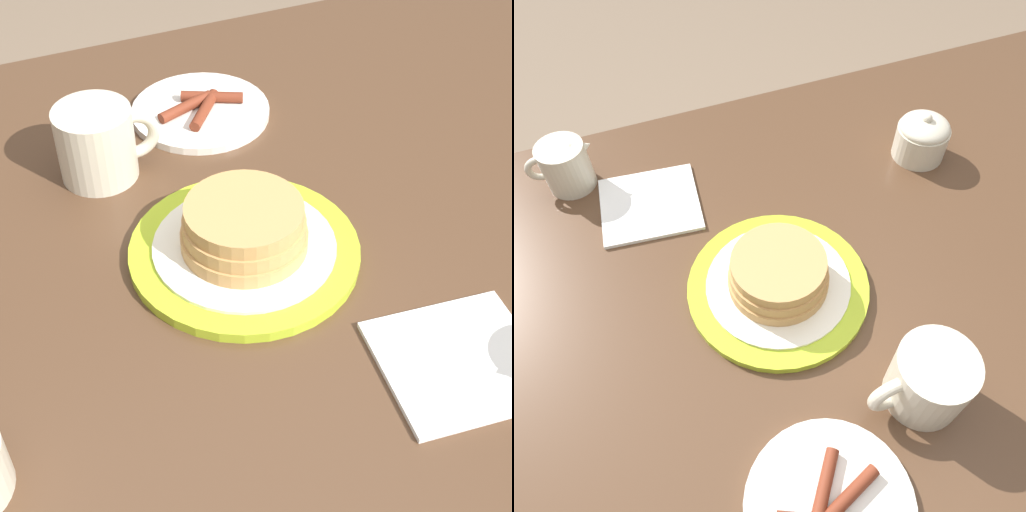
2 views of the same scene
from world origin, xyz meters
The scene contains 8 objects.
ground_plane centered at (0.00, 0.00, 0.00)m, with size 8.00×8.00×0.00m, color #7A6651.
dining_table centered at (0.00, 0.00, 0.66)m, with size 1.59×0.90×0.78m.
pancake_plate centered at (-0.01, -0.05, 0.80)m, with size 0.24×0.24×0.07m.
side_plate_bacon centered at (0.04, 0.22, 0.78)m, with size 0.18×0.18×0.02m.
coffee_mug centered at (-0.11, 0.15, 0.82)m, with size 0.12×0.09×0.09m.
creamer_pitcher centered at (0.22, -0.34, 0.82)m, with size 0.11×0.07×0.08m.
sugar_bowl centered at (-0.32, -0.21, 0.81)m, with size 0.08×0.08×0.08m.
napkin centered at (0.12, -0.26, 0.78)m, with size 0.16×0.15×0.01m.
Camera 2 is at (0.13, 0.28, 1.35)m, focal length 35.00 mm.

